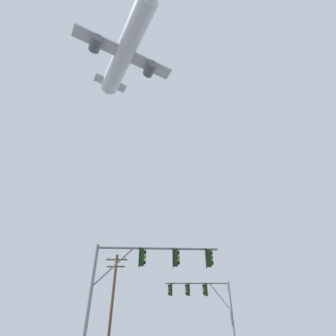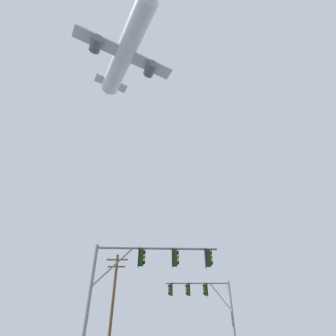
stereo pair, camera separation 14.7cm
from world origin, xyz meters
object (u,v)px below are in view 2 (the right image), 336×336
at_px(signal_pole_near, 143,271).
at_px(signal_pole_far, 205,300).
at_px(airplane, 126,50).
at_px(utility_pole, 113,304).

xyz_separation_m(signal_pole_near, signal_pole_far, (4.30, 9.63, -0.00)).
height_order(signal_pole_far, airplane, airplane).
xyz_separation_m(signal_pole_near, utility_pole, (-4.13, 12.99, 0.22)).
bearing_deg(airplane, signal_pole_far, -24.72).
xyz_separation_m(utility_pole, airplane, (-2.91, 1.86, 44.91)).
height_order(signal_pole_near, signal_pole_far, signal_pole_far).
height_order(utility_pole, airplane, airplane).
distance_m(signal_pole_near, utility_pole, 13.64).
bearing_deg(utility_pole, airplane, 147.45).
relative_size(signal_pole_near, signal_pole_far, 1.07).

